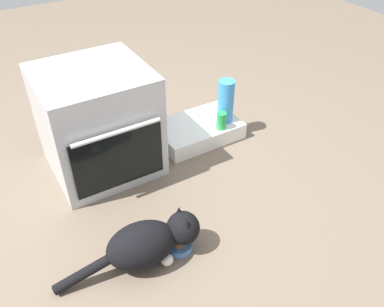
% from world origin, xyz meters
% --- Properties ---
extents(ground, '(8.00, 8.00, 0.00)m').
position_xyz_m(ground, '(0.00, 0.00, 0.00)').
color(ground, '#6B5B4C').
extents(oven, '(0.62, 0.64, 0.65)m').
position_xyz_m(oven, '(0.04, 0.46, 0.33)').
color(oven, '#B7BABF').
rests_on(oven, ground).
extents(pantry_cabinet, '(0.57, 0.38, 0.11)m').
position_xyz_m(pantry_cabinet, '(0.71, 0.42, 0.06)').
color(pantry_cabinet, white).
rests_on(pantry_cabinet, ground).
extents(food_bowl, '(0.14, 0.14, 0.08)m').
position_xyz_m(food_bowl, '(0.11, -0.37, 0.03)').
color(food_bowl, '#4C7AB7').
rests_on(food_bowl, ground).
extents(cat, '(0.73, 0.26, 0.24)m').
position_xyz_m(cat, '(-0.04, -0.36, 0.13)').
color(cat, black).
rests_on(cat, ground).
extents(soda_can, '(0.07, 0.07, 0.12)m').
position_xyz_m(soda_can, '(0.81, 0.29, 0.17)').
color(soda_can, green).
rests_on(soda_can, pantry_cabinet).
extents(water_bottle, '(0.11, 0.11, 0.30)m').
position_xyz_m(water_bottle, '(0.90, 0.36, 0.26)').
color(water_bottle, '#388CD1').
rests_on(water_bottle, pantry_cabinet).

